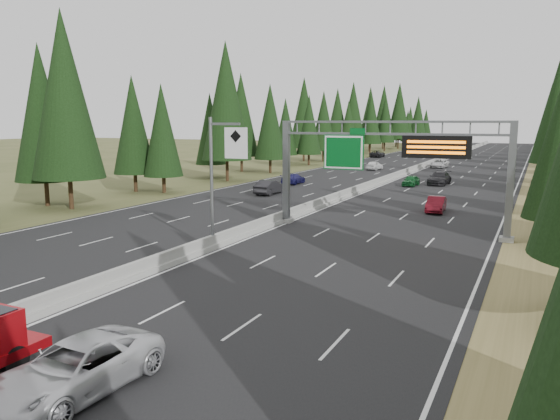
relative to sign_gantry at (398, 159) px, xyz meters
The scene contains 17 objects.
road 46.29m from the sign_gantry, 101.18° to the left, with size 32.00×260.00×0.08m, color black.
shoulder_right 46.28m from the sign_gantry, 78.86° to the left, with size 3.60×260.00×0.06m, color olive.
shoulder_left 52.70m from the sign_gantry, 120.63° to the left, with size 3.60×260.00×0.06m, color #3E4821.
median_barrier 46.25m from the sign_gantry, 101.18° to the left, with size 0.70×260.00×0.85m.
sign_gantry is the anchor object (origin of this frame).
hov_sign_pole 12.96m from the sign_gantry, 130.04° to the right, with size 2.80×0.50×8.00m.
tree_row_left 41.03m from the sign_gantry, 138.82° to the left, with size 12.03×245.01×18.80m.
silver_minivan 27.38m from the sign_gantry, 95.77° to the right, with size 2.49×5.39×1.50m, color silver.
car_ahead_green 29.50m from the sign_gantry, 100.09° to the left, with size 1.51×3.75×1.28m, color #135724.
car_ahead_dkred 11.13m from the sign_gantry, 84.07° to the left, with size 1.42×4.06×1.34m, color maroon.
car_ahead_dkgrey 32.14m from the sign_gantry, 94.04° to the left, with size 2.19×5.39×1.57m, color black.
car_ahead_white 57.64m from the sign_gantry, 96.42° to the left, with size 2.37×5.14×1.43m, color silver.
car_ahead_far 101.93m from the sign_gantry, 94.18° to the left, with size 1.87×4.64×1.58m, color black.
car_onc_near 22.83m from the sign_gantry, 140.02° to the left, with size 1.63×4.68×1.54m, color black.
car_onc_blue 31.18m from the sign_gantry, 127.74° to the left, with size 1.86×4.57×1.33m, color #1A1854.
car_onc_white 51.07m from the sign_gantry, 107.46° to the left, with size 1.71×4.24×1.45m, color white.
car_onc_far 83.15m from the sign_gantry, 106.38° to the left, with size 2.41×5.22×1.45m, color black.
Camera 1 is at (17.83, -2.77, 7.82)m, focal length 35.00 mm.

